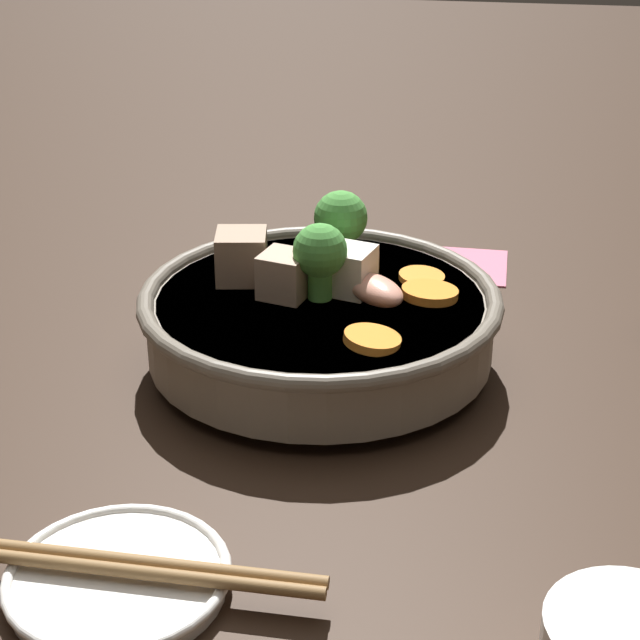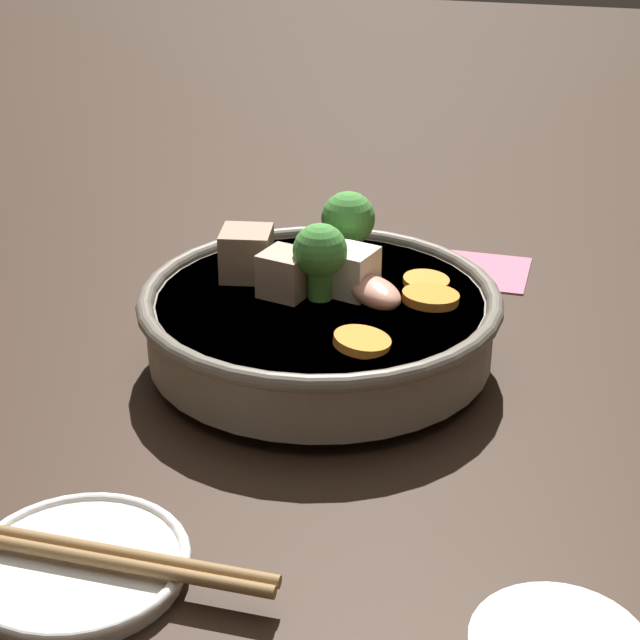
{
  "view_description": "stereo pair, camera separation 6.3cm",
  "coord_description": "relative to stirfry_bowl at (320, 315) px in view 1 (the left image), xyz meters",
  "views": [
    {
      "loc": [
        -0.11,
        0.66,
        0.36
      ],
      "look_at": [
        0.0,
        0.0,
        0.04
      ],
      "focal_mm": 60.0,
      "sensor_mm": 36.0,
      "label": 1
    },
    {
      "loc": [
        -0.17,
        0.64,
        0.36
      ],
      "look_at": [
        0.0,
        0.0,
        0.04
      ],
      "focal_mm": 60.0,
      "sensor_mm": 36.0,
      "label": 2
    }
  ],
  "objects": [
    {
      "name": "ground_plane",
      "position": [
        -0.0,
        0.0,
        -0.04
      ],
      "size": [
        3.0,
        3.0,
        0.0
      ],
      "primitive_type": "plane",
      "color": "black"
    },
    {
      "name": "stirfry_bowl",
      "position": [
        0.0,
        0.0,
        0.0
      ],
      "size": [
        0.25,
        0.25,
        0.11
      ],
      "color": "slate",
      "rests_on": "ground_plane"
    },
    {
      "name": "side_saucer",
      "position": [
        0.06,
        0.25,
        -0.03
      ],
      "size": [
        0.12,
        0.12,
        0.01
      ],
      "color": "white",
      "rests_on": "ground_plane"
    },
    {
      "name": "napkin",
      "position": [
        -0.07,
        -0.19,
        -0.04
      ],
      "size": [
        0.11,
        0.08,
        0.0
      ],
      "color": "#D16B84",
      "rests_on": "ground_plane"
    },
    {
      "name": "chopsticks_pair",
      "position": [
        0.06,
        0.25,
        -0.02
      ],
      "size": [
        0.21,
        0.02,
        0.01
      ],
      "color": "olive",
      "rests_on": "side_saucer"
    }
  ]
}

